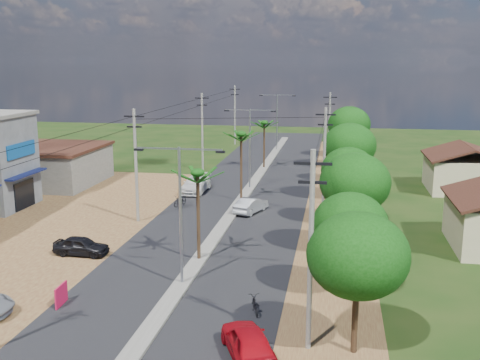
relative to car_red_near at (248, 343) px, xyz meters
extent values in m
plane|color=black|center=(-5.00, 7.32, -0.73)|extent=(160.00, 160.00, 0.00)
cube|color=black|center=(-5.00, 22.32, -0.71)|extent=(12.00, 110.00, 0.04)
cube|color=#605E56|center=(-5.00, 25.32, -0.64)|extent=(1.00, 90.00, 0.18)
cube|color=#56321D|center=(-20.00, 15.32, -0.71)|extent=(18.00, 46.00, 0.04)
cube|color=#56321D|center=(3.50, 22.32, -0.72)|extent=(5.00, 90.00, 0.03)
cube|color=#111847|center=(-22.60, 21.32, 2.37)|extent=(0.80, 5.40, 0.15)
cube|color=black|center=(-22.95, 21.32, 0.57)|extent=(0.10, 3.00, 2.40)
cube|color=navy|center=(-22.92, 21.32, 4.47)|extent=(0.12, 4.20, 1.20)
cube|color=#605E56|center=(-26.00, 31.32, 1.07)|extent=(10.00, 10.00, 3.60)
cube|color=black|center=(-26.00, 31.32, 3.07)|extent=(10.40, 10.40, 0.30)
cube|color=tan|center=(16.00, 35.32, 0.92)|extent=(7.00, 7.00, 3.30)
cylinder|color=black|center=(4.50, 1.32, 1.37)|extent=(0.28, 0.28, 4.20)
ellipsoid|color=#0A3308|center=(4.50, 1.32, 3.77)|extent=(4.40, 4.40, 3.74)
cylinder|color=black|center=(4.30, 7.32, 1.19)|extent=(0.28, 0.28, 3.85)
ellipsoid|color=#0A3308|center=(4.30, 7.32, 3.39)|extent=(4.00, 4.00, 3.40)
cylinder|color=black|center=(4.70, 14.32, 1.54)|extent=(0.28, 0.28, 4.55)
ellipsoid|color=#0A3308|center=(4.70, 14.32, 4.14)|extent=(4.60, 4.60, 3.91)
cylinder|color=black|center=(4.40, 21.32, 1.30)|extent=(0.28, 0.28, 4.06)
ellipsoid|color=#0A3308|center=(4.40, 21.32, 3.62)|extent=(4.20, 4.20, 3.57)
cylinder|color=black|center=(4.60, 29.32, 1.65)|extent=(0.28, 0.28, 4.76)
ellipsoid|color=#0A3308|center=(4.60, 29.32, 4.37)|extent=(4.80, 4.80, 4.08)
cylinder|color=black|center=(4.20, 37.32, 1.09)|extent=(0.28, 0.28, 3.64)
ellipsoid|color=#0A3308|center=(4.20, 37.32, 3.17)|extent=(3.80, 3.80, 3.23)
cylinder|color=black|center=(4.80, 45.32, 1.72)|extent=(0.28, 0.28, 4.90)
ellipsoid|color=#0A3308|center=(4.80, 45.32, 4.52)|extent=(5.00, 5.00, 4.25)
cylinder|color=black|center=(4.50, 53.32, 1.44)|extent=(0.28, 0.28, 4.34)
ellipsoid|color=#0A3308|center=(4.50, 53.32, 3.92)|extent=(4.40, 4.40, 3.74)
cylinder|color=black|center=(-5.00, 11.32, 2.17)|extent=(0.22, 0.22, 5.80)
cylinder|color=black|center=(-5.00, 27.32, 2.37)|extent=(0.22, 0.22, 6.20)
cylinder|color=black|center=(-5.00, 43.32, 2.02)|extent=(0.22, 0.22, 5.50)
cylinder|color=gray|center=(-5.00, 7.32, 3.27)|extent=(0.16, 0.16, 8.00)
cube|color=gray|center=(-3.80, 7.32, 7.17)|extent=(2.40, 0.08, 0.08)
cube|color=gray|center=(-6.20, 7.32, 7.17)|extent=(2.40, 0.08, 0.08)
cube|color=black|center=(-2.70, 7.32, 7.07)|extent=(0.50, 0.18, 0.12)
cube|color=black|center=(-7.30, 7.32, 7.07)|extent=(0.50, 0.18, 0.12)
cylinder|color=gray|center=(-5.00, 32.32, 3.27)|extent=(0.16, 0.16, 8.00)
cube|color=gray|center=(-3.80, 32.32, 7.17)|extent=(2.40, 0.08, 0.08)
cube|color=gray|center=(-6.20, 32.32, 7.17)|extent=(2.40, 0.08, 0.08)
cube|color=black|center=(-2.70, 32.32, 7.07)|extent=(0.50, 0.18, 0.12)
cube|color=black|center=(-7.30, 32.32, 7.07)|extent=(0.50, 0.18, 0.12)
cylinder|color=gray|center=(-5.00, 57.32, 3.27)|extent=(0.16, 0.16, 8.00)
cube|color=gray|center=(-3.80, 57.32, 7.17)|extent=(2.40, 0.08, 0.08)
cube|color=gray|center=(-6.20, 57.32, 7.17)|extent=(2.40, 0.08, 0.08)
cube|color=black|center=(-2.70, 57.32, 7.07)|extent=(0.50, 0.18, 0.12)
cube|color=black|center=(-7.30, 57.32, 7.07)|extent=(0.50, 0.18, 0.12)
cylinder|color=#605E56|center=(-12.00, 19.32, 3.77)|extent=(0.24, 0.24, 9.00)
cube|color=black|center=(-12.00, 19.32, 7.67)|extent=(1.60, 0.12, 0.12)
cube|color=black|center=(-12.00, 19.32, 6.87)|extent=(1.20, 0.12, 0.12)
cylinder|color=#605E56|center=(-12.00, 41.32, 3.77)|extent=(0.24, 0.24, 9.00)
cube|color=black|center=(-12.00, 41.32, 7.67)|extent=(1.60, 0.12, 0.12)
cube|color=black|center=(-12.00, 41.32, 6.87)|extent=(1.20, 0.12, 0.12)
cylinder|color=#605E56|center=(-12.00, 62.32, 3.77)|extent=(0.24, 0.24, 9.00)
cube|color=black|center=(-12.00, 62.32, 7.67)|extent=(1.60, 0.12, 0.12)
cube|color=black|center=(-12.00, 62.32, 6.87)|extent=(1.20, 0.12, 0.12)
cylinder|color=#605E56|center=(2.50, 1.32, 3.77)|extent=(0.24, 0.24, 9.00)
cube|color=black|center=(2.50, 1.32, 7.67)|extent=(1.60, 0.12, 0.12)
cube|color=black|center=(2.50, 1.32, 6.87)|extent=(1.20, 0.12, 0.12)
cylinder|color=#605E56|center=(2.50, 23.32, 3.77)|extent=(0.24, 0.24, 9.00)
cube|color=black|center=(2.50, 23.32, 7.67)|extent=(1.60, 0.12, 0.12)
cube|color=black|center=(2.50, 23.32, 6.87)|extent=(1.20, 0.12, 0.12)
cylinder|color=#605E56|center=(2.50, 45.32, 3.77)|extent=(0.24, 0.24, 9.00)
cube|color=black|center=(2.50, 45.32, 7.67)|extent=(1.60, 0.12, 0.12)
cube|color=black|center=(2.50, 45.32, 6.87)|extent=(1.20, 0.12, 0.12)
imported|color=#A10812|center=(0.00, 0.00, 0.00)|extent=(3.30, 4.63, 1.46)
imported|color=#929599|center=(-3.50, 23.41, -0.09)|extent=(2.61, 4.16, 1.29)
imported|color=beige|center=(-10.00, 30.10, 0.03)|extent=(2.24, 5.31, 1.53)
imported|color=black|center=(-12.90, 11.05, -0.11)|extent=(3.68, 1.54, 1.25)
imported|color=black|center=(-0.36, 4.44, -0.31)|extent=(0.99, 1.69, 0.84)
imported|color=black|center=(-10.00, 24.58, -0.25)|extent=(1.18, 1.96, 0.97)
imported|color=black|center=(-9.75, 33.66, -0.21)|extent=(0.53, 1.75, 1.05)
cube|color=#A70F36|center=(-10.50, 3.62, -0.16)|extent=(0.15, 1.37, 1.14)
cylinder|color=black|center=(-10.50, 2.99, -0.45)|extent=(0.04, 0.04, 0.57)
cylinder|color=black|center=(-10.50, 4.24, -0.45)|extent=(0.04, 0.04, 0.57)
camera|label=1|loc=(3.44, -21.83, 11.86)|focal=42.00mm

